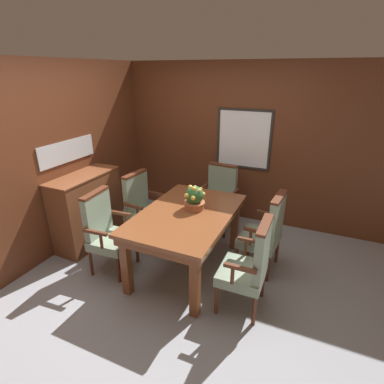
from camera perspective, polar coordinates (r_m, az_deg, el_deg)
ground_plane at (r=3.77m, az=-4.43°, el=-15.61°), size 14.00×14.00×0.00m
wall_back at (r=4.86m, az=6.01°, el=9.25°), size 7.20×0.08×2.45m
wall_left at (r=4.20m, az=-25.32°, el=5.12°), size 0.08×7.20×2.45m
dining_table at (r=3.54m, az=-0.99°, el=-5.37°), size 1.02×1.57×0.77m
chair_left_far at (r=4.27m, az=-9.39°, el=-2.63°), size 0.49×0.57×1.01m
chair_right_near at (r=3.09m, az=11.04°, el=-13.29°), size 0.45×0.55×1.01m
chair_right_far at (r=3.70m, az=13.94°, el=-7.20°), size 0.48×0.56×1.01m
chair_head_far at (r=4.58m, az=5.22°, el=-0.69°), size 0.57×0.49×1.01m
chair_left_near at (r=3.76m, az=-16.01°, el=-6.89°), size 0.48×0.56×1.01m
potted_plant at (r=3.53m, az=0.44°, el=-1.17°), size 0.25×0.25×0.30m
sideboard_cabinet at (r=4.44m, az=-19.29°, el=-3.09°), size 0.43×1.03×1.01m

